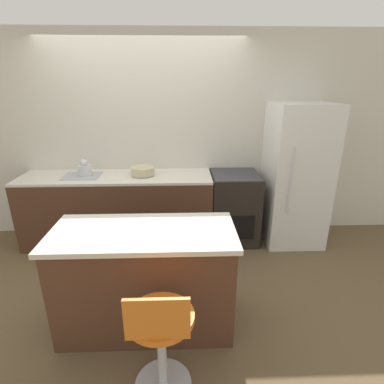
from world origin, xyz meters
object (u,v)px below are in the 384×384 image
(refrigerator, at_px, (296,176))
(kettle, at_px, (85,169))
(oven_range, at_px, (234,207))
(stool_chair, at_px, (161,339))
(mixing_bowl, at_px, (143,171))

(refrigerator, bearing_deg, kettle, 179.00)
(oven_range, height_order, kettle, kettle)
(kettle, bearing_deg, stool_chair, -63.73)
(stool_chair, bearing_deg, mixing_bowl, 99.06)
(oven_range, distance_m, refrigerator, 0.87)
(oven_range, distance_m, stool_chair, 2.26)
(stool_chair, relative_size, mixing_bowl, 3.09)
(stool_chair, relative_size, kettle, 4.41)
(refrigerator, height_order, mixing_bowl, refrigerator)
(stool_chair, bearing_deg, refrigerator, 52.81)
(oven_range, bearing_deg, stool_chair, -111.20)
(oven_range, relative_size, stool_chair, 1.02)
(oven_range, xyz_separation_m, kettle, (-1.87, 0.02, 0.53))
(mixing_bowl, bearing_deg, oven_range, -0.82)
(oven_range, xyz_separation_m, mixing_bowl, (-1.16, 0.02, 0.50))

